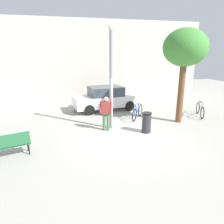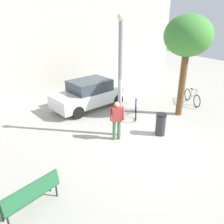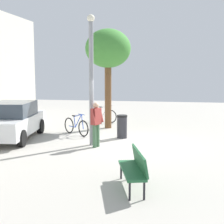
# 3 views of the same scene
# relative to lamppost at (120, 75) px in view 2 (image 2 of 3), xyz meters

# --- Properties ---
(ground_plane) EXTENTS (36.00, 36.00, 0.00)m
(ground_plane) POSITION_rel_lamppost_xyz_m (0.58, -1.34, -2.65)
(ground_plane) COLOR #A8A399
(building_facade) EXTENTS (16.06, 2.00, 6.03)m
(building_facade) POSITION_rel_lamppost_xyz_m (0.58, 7.08, 0.37)
(building_facade) COLOR beige
(building_facade) RESTS_ON ground_plane
(lamppost) EXTENTS (0.28, 0.28, 4.87)m
(lamppost) POSITION_rel_lamppost_xyz_m (0.00, 0.00, 0.00)
(lamppost) COLOR gray
(lamppost) RESTS_ON ground_plane
(person_by_lamppost) EXTENTS (0.63, 0.44, 1.67)m
(person_by_lamppost) POSITION_rel_lamppost_xyz_m (-0.32, -0.25, -1.68)
(person_by_lamppost) COLOR #47704C
(person_by_lamppost) RESTS_ON ground_plane
(park_bench) EXTENTS (1.67, 0.91, 0.92)m
(park_bench) POSITION_rel_lamppost_xyz_m (-4.31, -2.16, -2.10)
(park_bench) COLOR #236038
(park_bench) RESTS_ON ground_plane
(plaza_tree) EXTENTS (2.21, 2.21, 4.85)m
(plaza_tree) POSITION_rel_lamppost_xyz_m (3.82, 0.13, 1.18)
(plaza_tree) COLOR brown
(plaza_tree) RESTS_ON ground_plane
(bicycle_blue) EXTENTS (1.16, 1.46, 0.97)m
(bicycle_blue) POSITION_rel_lamppost_xyz_m (1.81, 1.18, -2.26)
(bicycle_blue) COLOR black
(bicycle_blue) RESTS_ON ground_plane
(bicycle_silver) EXTENTS (0.74, 1.69, 0.97)m
(bicycle_silver) POSITION_rel_lamppost_xyz_m (5.62, 0.78, -2.26)
(bicycle_silver) COLOR black
(bicycle_silver) RESTS_ON ground_plane
(parked_car_white) EXTENTS (4.40, 2.29, 1.55)m
(parked_car_white) POSITION_rel_lamppost_xyz_m (0.43, 3.49, -1.87)
(parked_car_white) COLOR silver
(parked_car_white) RESTS_ON ground_plane
(trash_bin) EXTENTS (0.44, 0.44, 0.98)m
(trash_bin) POSITION_rel_lamppost_xyz_m (1.49, -0.94, -2.15)
(trash_bin) COLOR #2D2D33
(trash_bin) RESTS_ON ground_plane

